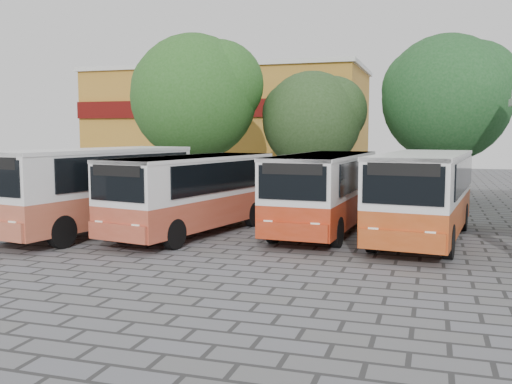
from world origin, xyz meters
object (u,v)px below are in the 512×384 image
(bus_far_left, at_px, (95,184))
(bus_centre_right, at_px, (324,187))
(bus_centre_left, at_px, (193,189))
(bus_far_right, at_px, (424,190))

(bus_far_left, xyz_separation_m, bus_centre_right, (7.79, 2.37, -0.11))
(bus_centre_left, xyz_separation_m, bus_far_right, (7.71, 1.17, 0.09))
(bus_far_left, xyz_separation_m, bus_far_right, (11.19, 1.81, -0.06))
(bus_centre_right, relative_size, bus_far_right, 0.95)
(bus_centre_left, height_order, bus_centre_right, bus_centre_right)
(bus_far_left, height_order, bus_centre_right, bus_far_left)
(bus_far_left, distance_m, bus_centre_right, 8.14)
(bus_centre_right, bearing_deg, bus_centre_left, -154.62)
(bus_centre_left, distance_m, bus_far_right, 7.80)
(bus_centre_right, bearing_deg, bus_far_right, -5.85)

